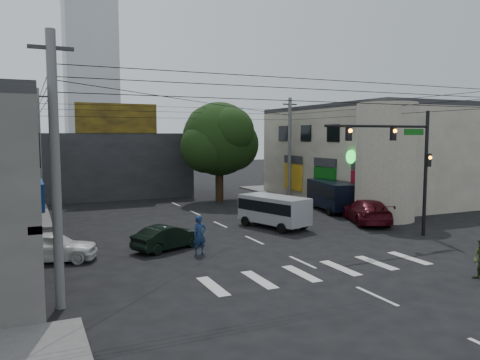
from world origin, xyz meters
TOP-DOWN VIEW (x-y plane):
  - ground at (0.00, 0.00)m, footprint 160.00×160.00m
  - sidewalk_far_right at (18.00, 18.00)m, footprint 16.00×16.00m
  - building_right at (18.00, 13.00)m, footprint 14.00×18.00m
  - corner_column at (11.00, 4.00)m, footprint 4.00×4.00m
  - building_far at (-4.00, 26.00)m, footprint 14.00×10.00m
  - billboard at (-4.00, 21.10)m, footprint 7.00×0.30m
  - tower_distant at (0.00, 70.00)m, footprint 9.00×9.00m
  - street_tree at (4.00, 17.00)m, footprint 6.40×6.40m
  - traffic_gantry at (7.82, -1.00)m, footprint 7.10×0.35m
  - utility_pole_near_left at (-10.50, -4.50)m, footprint 0.32×0.32m
  - utility_pole_far_left at (-10.50, 16.00)m, footprint 0.32×0.32m
  - utility_pole_far_right at (10.50, 16.00)m, footprint 0.32×0.32m
  - dark_sedan at (-4.92, 1.96)m, footprint 4.02×4.74m
  - white_compact at (-10.50, 1.97)m, footprint 3.96×5.06m
  - maroon_sedan at (9.09, 3.51)m, footprint 6.10×7.03m
  - silver_minivan at (2.69, 4.65)m, footprint 5.77×4.62m
  - navy_van at (9.95, 8.47)m, footprint 6.65×4.64m
  - traffic_officer at (-3.80, 0.32)m, footprint 0.83×0.65m

SIDE VIEW (x-z plane):
  - ground at x=0.00m, z-range 0.00..0.00m
  - sidewalk_far_right at x=18.00m, z-range 0.00..0.15m
  - dark_sedan at x=-4.92m, z-range 0.00..1.25m
  - white_compact at x=-10.50m, z-range 0.00..1.41m
  - maroon_sedan at x=9.09m, z-range 0.00..1.58m
  - traffic_officer at x=-3.80m, z-range 0.00..1.92m
  - silver_minivan at x=2.69m, z-range 0.00..2.00m
  - navy_van at x=9.95m, z-range 0.00..2.29m
  - building_far at x=-4.00m, z-range 0.00..6.00m
  - building_right at x=18.00m, z-range 0.00..8.00m
  - corner_column at x=11.00m, z-range 0.00..8.00m
  - utility_pole_near_left at x=-10.50m, z-range 0.00..9.20m
  - utility_pole_far_left at x=-10.50m, z-range 0.00..9.20m
  - utility_pole_far_right at x=10.50m, z-range 0.00..9.20m
  - traffic_gantry at x=7.82m, z-range 1.23..8.43m
  - street_tree at x=4.00m, z-range 1.12..9.82m
  - billboard at x=-4.00m, z-range 6.00..8.60m
  - tower_distant at x=0.00m, z-range 0.00..44.00m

